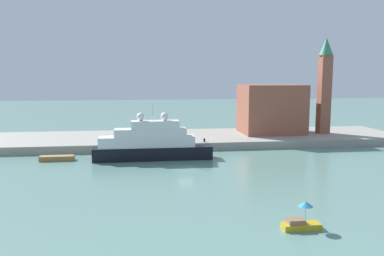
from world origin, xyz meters
name	(u,v)px	position (x,y,z in m)	size (l,w,h in m)	color
ground	(185,169)	(0.00, 0.00, 0.00)	(400.00, 400.00, 0.00)	slate
quay_dock	(173,139)	(0.00, 27.15, 0.84)	(110.00, 22.31, 1.69)	gray
large_yacht	(151,144)	(-5.54, 8.78, 3.03)	(22.47, 3.79, 10.70)	black
small_motorboat	(301,221)	(8.94, -27.32, 0.91)	(3.95, 1.53, 2.98)	#B7991E
work_barge	(57,158)	(-23.25, 10.12, 0.46)	(6.22, 1.85, 0.92)	olive
harbor_building	(271,109)	(24.88, 28.65, 7.69)	(14.87, 11.64, 12.01)	#93513D
bell_tower	(325,82)	(37.47, 26.27, 14.47)	(3.41, 3.41, 23.43)	#93513D
parked_car	(127,137)	(-10.67, 22.83, 2.30)	(4.35, 1.61, 1.43)	silver
person_figure	(152,136)	(-5.09, 22.99, 2.44)	(0.36, 0.36, 1.64)	#334C8C
mooring_bollard	(204,140)	(6.12, 17.37, 2.07)	(0.43, 0.43, 0.76)	black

